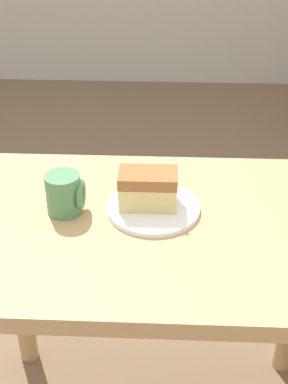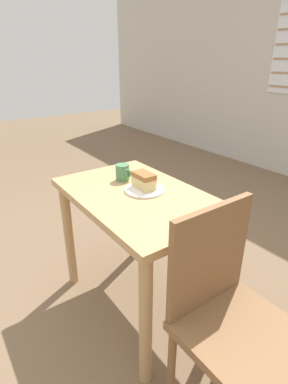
{
  "view_description": "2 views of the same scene",
  "coord_description": "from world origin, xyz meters",
  "views": [
    {
      "loc": [
        -0.05,
        -0.84,
        1.46
      ],
      "look_at": [
        -0.1,
        0.16,
        0.82
      ],
      "focal_mm": 50.0,
      "sensor_mm": 36.0,
      "label": 1
    },
    {
      "loc": [
        1.14,
        -0.69,
        1.42
      ],
      "look_at": [
        -0.05,
        0.15,
        0.77
      ],
      "focal_mm": 28.0,
      "sensor_mm": 36.0,
      "label": 2
    }
  ],
  "objects": [
    {
      "name": "coffee_mug",
      "position": [
        -0.27,
        0.16,
        0.81
      ],
      "size": [
        0.09,
        0.08,
        0.1
      ],
      "color": "#4C8456",
      "rests_on": "dining_table_near"
    },
    {
      "name": "plate",
      "position": [
        -0.07,
        0.18,
        0.77
      ],
      "size": [
        0.22,
        0.22,
        0.01
      ],
      "color": "white",
      "rests_on": "dining_table_near"
    },
    {
      "name": "dining_table_near",
      "position": [
        -0.07,
        0.13,
        0.62
      ],
      "size": [
        0.96,
        0.61,
        0.76
      ],
      "color": "tan",
      "rests_on": "ground_plane"
    },
    {
      "name": "cake_slice",
      "position": [
        -0.09,
        0.18,
        0.82
      ],
      "size": [
        0.13,
        0.08,
        0.09
      ],
      "color": "#E0C67F",
      "rests_on": "plate"
    }
  ]
}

